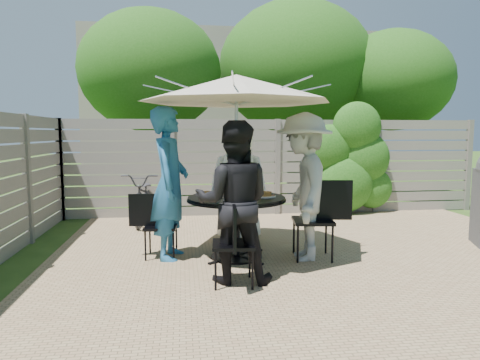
{
  "coord_description": "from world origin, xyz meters",
  "views": [
    {
      "loc": [
        -1.8,
        -5.04,
        1.57
      ],
      "look_at": [
        -1.08,
        0.37,
        0.98
      ],
      "focal_mm": 32.0,
      "sensor_mm": 36.0,
      "label": 1
    }
  ],
  "objects": [
    {
      "name": "plate_back",
      "position": [
        -1.09,
        0.52,
        0.82
      ],
      "size": [
        0.26,
        0.26,
        0.06
      ],
      "color": "white",
      "rests_on": "patio_table"
    },
    {
      "name": "chair_front",
      "position": [
        -1.3,
        -0.78,
        0.27
      ],
      "size": [
        0.46,
        0.65,
        0.89
      ],
      "rotation": [
        0.0,
        0.0,
        1.49
      ],
      "color": "black",
      "rests_on": "ground"
    },
    {
      "name": "person_right",
      "position": [
        -0.33,
        0.04,
        0.91
      ],
      "size": [
        0.86,
        1.27,
        1.83
      ],
      "primitive_type": "imported",
      "rotation": [
        0.0,
        0.0,
        4.55
      ],
      "color": "#ACACA7",
      "rests_on": "ground"
    },
    {
      "name": "syrup_jug",
      "position": [
        -1.2,
        0.23,
        0.87
      ],
      "size": [
        0.09,
        0.09,
        0.16
      ],
      "primitive_type": "cylinder",
      "color": "#59280C",
      "rests_on": "patio_table"
    },
    {
      "name": "glass_left",
      "position": [
        -1.42,
        0.11,
        0.86
      ],
      "size": [
        0.07,
        0.07,
        0.14
      ],
      "primitive_type": "cylinder",
      "color": "silver",
      "rests_on": "patio_table"
    },
    {
      "name": "chair_back",
      "position": [
        -0.99,
        1.12,
        0.28
      ],
      "size": [
        0.54,
        0.71,
        0.92
      ],
      "rotation": [
        0.0,
        0.0,
        4.45
      ],
      "color": "black",
      "rests_on": "ground"
    },
    {
      "name": "glass_back",
      "position": [
        -1.21,
        0.44,
        0.86
      ],
      "size": [
        0.07,
        0.07,
        0.14
      ],
      "primitive_type": "cylinder",
      "color": "silver",
      "rests_on": "patio_table"
    },
    {
      "name": "person_back",
      "position": [
        -1.02,
        0.99,
        0.87
      ],
      "size": [
        0.93,
        0.68,
        1.75
      ],
      "primitive_type": "imported",
      "rotation": [
        0.0,
        0.0,
        6.12
      ],
      "color": "white",
      "rests_on": "ground"
    },
    {
      "name": "bicycle",
      "position": [
        -2.48,
        2.6,
        0.45
      ],
      "size": [
        0.74,
        1.76,
        0.9
      ],
      "primitive_type": "imported",
      "rotation": [
        0.0,
        0.0,
        -0.08
      ],
      "color": "#333338",
      "rests_on": "ground"
    },
    {
      "name": "patio_table",
      "position": [
        -1.15,
        0.17,
        0.55
      ],
      "size": [
        1.38,
        1.38,
        0.79
      ],
      "rotation": [
        0.0,
        0.0,
        -0.16
      ],
      "color": "black",
      "rests_on": "ground"
    },
    {
      "name": "umbrella",
      "position": [
        -1.15,
        0.17,
        2.11
      ],
      "size": [
        2.7,
        2.7,
        2.28
      ],
      "rotation": [
        0.0,
        0.0,
        -0.16
      ],
      "color": "silver",
      "rests_on": "ground"
    },
    {
      "name": "plate_front",
      "position": [
        -1.21,
        -0.19,
        0.82
      ],
      "size": [
        0.26,
        0.26,
        0.06
      ],
      "color": "white",
      "rests_on": "patio_table"
    },
    {
      "name": "backyard_envelope",
      "position": [
        0.09,
        10.29,
        2.61
      ],
      "size": [
        60.0,
        60.0,
        5.0
      ],
      "color": "#2D4917",
      "rests_on": "ground"
    },
    {
      "name": "glass_front",
      "position": [
        -1.09,
        -0.1,
        0.86
      ],
      "size": [
        0.07,
        0.07,
        0.14
      ],
      "primitive_type": "cylinder",
      "color": "silver",
      "rests_on": "patio_table"
    },
    {
      "name": "person_left",
      "position": [
        -1.97,
        0.3,
        0.95
      ],
      "size": [
        0.56,
        0.76,
        1.9
      ],
      "primitive_type": "imported",
      "rotation": [
        0.0,
        0.0,
        7.69
      ],
      "color": "#23669B",
      "rests_on": "ground"
    },
    {
      "name": "plate_right",
      "position": [
        -0.79,
        0.11,
        0.82
      ],
      "size": [
        0.26,
        0.26,
        0.06
      ],
      "color": "white",
      "rests_on": "patio_table"
    },
    {
      "name": "person_front",
      "position": [
        -1.28,
        -0.65,
        0.85
      ],
      "size": [
        0.92,
        0.77,
        1.71
      ],
      "primitive_type": "imported",
      "rotation": [
        0.0,
        0.0,
        2.98
      ],
      "color": "black",
      "rests_on": "ground"
    },
    {
      "name": "chair_right",
      "position": [
        -0.19,
        0.01,
        0.3
      ],
      "size": [
        0.75,
        0.55,
        1.0
      ],
      "rotation": [
        0.0,
        0.0,
        3.0
      ],
      "color": "black",
      "rests_on": "ground"
    },
    {
      "name": "plate_left",
      "position": [
        -1.5,
        0.23,
        0.82
      ],
      "size": [
        0.26,
        0.26,
        0.06
      ],
      "color": "white",
      "rests_on": "patio_table"
    },
    {
      "name": "coffee_cup",
      "position": [
        -1.02,
        0.37,
        0.85
      ],
      "size": [
        0.08,
        0.08,
        0.12
      ],
      "primitive_type": "cylinder",
      "color": "#C6B293",
      "rests_on": "patio_table"
    },
    {
      "name": "chair_left",
      "position": [
        -2.1,
        0.32,
        0.25
      ],
      "size": [
        0.61,
        0.43,
        0.83
      ],
      "rotation": [
        0.0,
        0.0,
        6.2
      ],
      "color": "black",
      "rests_on": "ground"
    }
  ]
}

